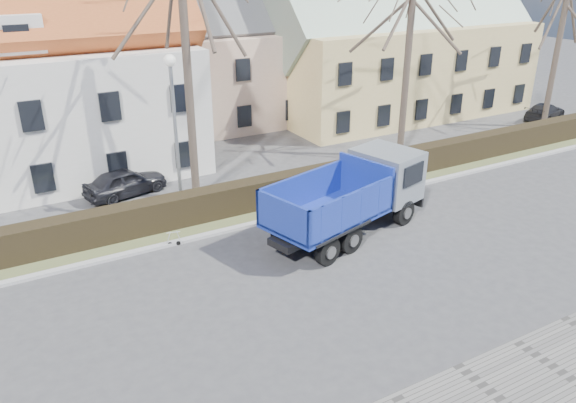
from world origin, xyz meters
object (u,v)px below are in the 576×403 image
dump_truck (343,200)px  cart_frame (168,239)px  parked_car_a (125,182)px  streetlight (176,138)px  parked_car_b (545,112)px

dump_truck → cart_frame: size_ratio=10.29×
cart_frame → parked_car_a: bearing=91.0°
dump_truck → streetlight: bearing=119.8°
dump_truck → parked_car_b: bearing=3.9°
streetlight → parked_car_b: (26.63, 2.58, -2.89)m
dump_truck → cart_frame: dump_truck is taller
dump_truck → parked_car_a: dump_truck is taller
cart_frame → parked_car_b: 28.51m
parked_car_b → cart_frame: bearing=84.7°
dump_truck → cart_frame: 6.92m
dump_truck → parked_car_b: (21.70, 7.50, -0.95)m
cart_frame → parked_car_a: parked_car_a is taller
streetlight → parked_car_a: bearing=114.3°
streetlight → parked_car_b: size_ratio=1.79×
parked_car_a → streetlight: bearing=-169.5°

